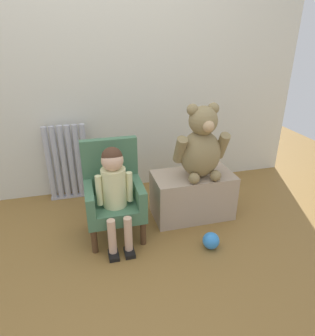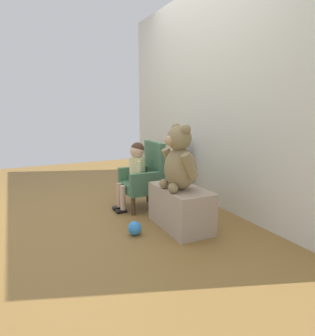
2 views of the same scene
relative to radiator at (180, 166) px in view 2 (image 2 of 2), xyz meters
The scene contains 8 objects.
ground_plane 1.23m from the radiator, 73.22° to the right, with size 6.00×6.00×0.00m, color olive.
back_wall 0.93m from the radiator, 20.09° to the left, with size 3.80×0.05×2.40m, color silver.
radiator is the anchor object (origin of this frame).
child_armchair 0.71m from the radiator, 62.47° to the right, with size 0.41×0.38×0.71m.
child_figure 0.82m from the radiator, 66.19° to the right, with size 0.25×0.35×0.72m.
low_bench 1.14m from the radiator, 29.93° to the right, with size 0.64×0.35×0.37m, color tan.
large_teddy_bear 1.21m from the radiator, 30.67° to the right, with size 0.42×0.29×0.57m.
toy_ball 1.41m from the radiator, 46.41° to the right, with size 0.12×0.12×0.12m, color #3386DB.
Camera 2 is at (2.87, -0.76, 1.09)m, focal length 32.00 mm.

